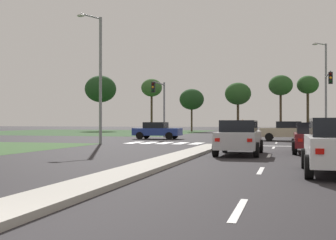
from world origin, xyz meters
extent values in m
plane|color=#282628|center=(0.00, 30.00, 0.00)|extent=(200.00, 200.00, 0.00)
cube|color=#2D4C28|center=(-25.50, 54.50, 0.00)|extent=(35.00, 35.00, 0.01)
cube|color=#ADA89E|center=(0.00, 11.00, 0.07)|extent=(1.20, 22.00, 0.14)
cube|color=gray|center=(0.00, 55.00, 0.07)|extent=(1.20, 36.00, 0.14)
cube|color=silver|center=(3.50, 3.16, 0.01)|extent=(0.14, 2.00, 0.01)
cube|color=silver|center=(3.50, 9.16, 0.01)|extent=(0.14, 2.00, 0.01)
cube|color=silver|center=(3.50, 15.16, 0.01)|extent=(0.14, 2.00, 0.01)
cube|color=silver|center=(3.50, 21.16, 0.01)|extent=(0.14, 2.00, 0.01)
cube|color=silver|center=(3.50, 27.16, 0.01)|extent=(0.14, 2.00, 0.01)
cube|color=silver|center=(3.80, 23.00, 0.01)|extent=(6.40, 0.50, 0.01)
cube|color=silver|center=(-6.40, 24.80, 0.01)|extent=(0.70, 2.80, 0.01)
cube|color=silver|center=(-5.25, 24.80, 0.01)|extent=(0.70, 2.80, 0.01)
cube|color=silver|center=(-4.10, 24.80, 0.01)|extent=(0.70, 2.80, 0.01)
cube|color=silver|center=(-2.95, 24.80, 0.01)|extent=(0.70, 2.80, 0.01)
cube|color=silver|center=(-1.80, 24.80, 0.01)|extent=(0.70, 2.80, 0.01)
cube|color=red|center=(5.04, 6.79, 0.78)|extent=(0.20, 0.04, 0.14)
cylinder|color=black|center=(4.82, 10.22, 0.32)|extent=(0.22, 0.64, 0.64)
cylinder|color=black|center=(4.82, 7.56, 0.32)|extent=(0.22, 0.64, 0.64)
cube|color=#B7B7BC|center=(2.16, 15.47, 0.68)|extent=(1.72, 4.43, 0.73)
cube|color=black|center=(2.16, 15.32, 1.31)|extent=(1.52, 2.04, 0.52)
cube|color=red|center=(1.51, 13.24, 0.76)|extent=(0.20, 0.04, 0.14)
cube|color=red|center=(2.82, 13.24, 0.76)|extent=(0.20, 0.04, 0.14)
cylinder|color=black|center=(1.30, 16.89, 0.32)|extent=(0.22, 0.64, 0.64)
cylinder|color=black|center=(3.02, 16.89, 0.32)|extent=(0.22, 0.64, 0.64)
cylinder|color=black|center=(1.30, 14.05, 0.32)|extent=(0.22, 0.64, 0.64)
cylinder|color=black|center=(3.02, 14.05, 0.32)|extent=(0.22, 0.64, 0.64)
cube|color=navy|center=(-6.79, 31.69, 0.64)|extent=(4.16, 1.80, 0.64)
cube|color=black|center=(-6.94, 31.69, 1.22)|extent=(1.91, 1.59, 0.52)
cube|color=red|center=(-8.89, 32.38, 0.71)|extent=(0.04, 0.20, 0.14)
cube|color=red|center=(-8.89, 31.01, 0.71)|extent=(0.04, 0.20, 0.14)
cylinder|color=black|center=(-5.46, 32.59, 0.32)|extent=(0.64, 0.22, 0.64)
cylinder|color=black|center=(-5.46, 30.79, 0.32)|extent=(0.64, 0.22, 0.64)
cylinder|color=black|center=(-8.12, 32.59, 0.32)|extent=(0.64, 0.22, 0.64)
cylinder|color=black|center=(-8.12, 30.79, 0.32)|extent=(0.64, 0.22, 0.64)
cube|color=maroon|center=(5.52, 17.57, 0.63)|extent=(1.84, 4.43, 0.63)
cube|color=black|center=(5.52, 17.42, 1.21)|extent=(1.62, 2.04, 0.52)
cube|color=red|center=(4.82, 15.34, 0.70)|extent=(0.20, 0.04, 0.14)
cube|color=red|center=(6.22, 15.34, 0.70)|extent=(0.20, 0.04, 0.14)
cylinder|color=black|center=(4.60, 18.99, 0.32)|extent=(0.22, 0.64, 0.64)
cylinder|color=black|center=(6.44, 18.99, 0.32)|extent=(0.22, 0.64, 0.64)
cylinder|color=black|center=(4.60, 16.16, 0.32)|extent=(0.22, 0.64, 0.64)
cube|color=#BCAD8E|center=(4.21, 31.03, 0.67)|extent=(4.15, 1.85, 0.71)
cube|color=black|center=(4.36, 31.03, 1.29)|extent=(1.91, 1.63, 0.52)
cube|color=red|center=(6.30, 30.33, 0.74)|extent=(0.04, 0.20, 0.14)
cube|color=red|center=(6.30, 31.74, 0.74)|extent=(0.04, 0.20, 0.14)
cylinder|color=black|center=(2.88, 30.11, 0.32)|extent=(0.64, 0.22, 0.64)
cylinder|color=black|center=(2.88, 31.96, 0.32)|extent=(0.64, 0.22, 0.64)
cylinder|color=black|center=(5.53, 30.11, 0.32)|extent=(0.64, 0.22, 0.64)
cylinder|color=black|center=(5.53, 31.96, 0.32)|extent=(0.64, 0.22, 0.64)
cylinder|color=gray|center=(-7.60, 36.60, 2.74)|extent=(0.18, 0.18, 5.47)
cylinder|color=gray|center=(-7.60, 34.82, 5.22)|extent=(0.12, 3.56, 0.12)
cube|color=black|center=(-7.60, 33.04, 4.70)|extent=(0.32, 0.26, 0.95)
sphere|color=#360503|center=(-7.60, 32.88, 5.00)|extent=(0.20, 0.20, 0.20)
sphere|color=orange|center=(-7.60, 32.88, 4.70)|extent=(0.20, 0.20, 0.20)
sphere|color=black|center=(-7.60, 32.88, 4.40)|extent=(0.20, 0.20, 0.20)
cylinder|color=gray|center=(7.60, 36.60, 2.90)|extent=(0.18, 0.18, 5.81)
cylinder|color=gray|center=(7.60, 34.41, 5.56)|extent=(0.12, 4.38, 0.12)
cube|color=black|center=(7.60, 32.22, 5.03)|extent=(0.32, 0.26, 0.95)
sphere|color=#360503|center=(7.60, 32.06, 5.33)|extent=(0.20, 0.20, 0.20)
sphere|color=orange|center=(7.60, 32.06, 5.03)|extent=(0.20, 0.20, 0.20)
sphere|color=black|center=(7.60, 32.06, 4.73)|extent=(0.20, 0.20, 0.20)
cylinder|color=gray|center=(-8.02, 22.55, 4.33)|extent=(0.20, 0.20, 8.66)
cylinder|color=gray|center=(-8.37, 21.78, 8.56)|extent=(0.78, 1.57, 0.10)
ellipsoid|color=#B2B2A8|center=(-8.72, 21.02, 8.46)|extent=(0.56, 0.28, 0.20)
cylinder|color=gray|center=(8.02, 41.68, 4.73)|extent=(0.20, 0.20, 9.46)
cylinder|color=gray|center=(7.46, 41.06, 9.36)|extent=(1.19, 1.30, 0.10)
ellipsoid|color=#B2B2A8|center=(6.90, 40.45, 9.26)|extent=(0.56, 0.28, 0.20)
cylinder|color=#9E8966|center=(-0.23, 40.32, 0.49)|extent=(0.16, 0.16, 0.70)
cylinder|color=#9E8966|center=(-0.23, 40.32, 1.20)|extent=(0.34, 0.34, 0.73)
sphere|color=tan|center=(-0.23, 40.32, 1.67)|extent=(0.21, 0.21, 0.21)
cylinder|color=#423323|center=(-27.45, 64.52, 2.92)|extent=(0.44, 0.44, 5.83)
ellipsoid|color=#1E421E|center=(-27.45, 64.52, 7.35)|extent=(5.51, 5.51, 4.68)
cylinder|color=#423323|center=(-17.60, 63.30, 3.15)|extent=(0.35, 0.35, 6.29)
ellipsoid|color=#38602D|center=(-17.60, 63.30, 7.25)|extent=(3.48, 3.48, 2.96)
cylinder|color=#423323|center=(-10.36, 61.53, 2.02)|extent=(0.28, 0.28, 4.05)
ellipsoid|color=#1E421E|center=(-10.36, 61.53, 5.11)|extent=(3.87, 3.87, 3.29)
cylinder|color=#423323|center=(-3.48, 65.05, 2.47)|extent=(0.39, 0.39, 4.95)
ellipsoid|color=#285123|center=(-3.48, 65.05, 6.11)|extent=(4.22, 4.22, 3.59)
cylinder|color=#423323|center=(7.35, 66.84, 3.26)|extent=(0.40, 0.40, 6.53)
ellipsoid|color=#285123|center=(7.35, 66.84, 7.46)|extent=(3.38, 3.38, 2.87)
cylinder|color=#423323|center=(3.21, 64.98, 3.14)|extent=(0.36, 0.36, 6.28)
ellipsoid|color=#285123|center=(3.21, 64.98, 7.31)|extent=(3.74, 3.74, 3.18)
camera|label=1|loc=(4.30, -4.05, 1.48)|focal=45.39mm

